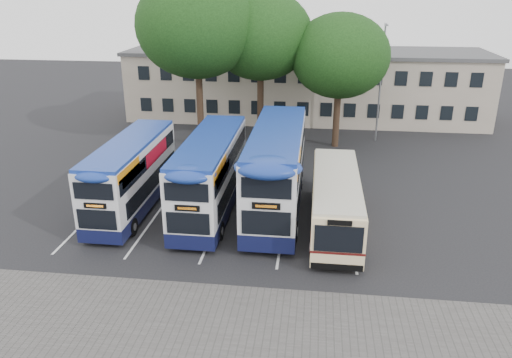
{
  "coord_description": "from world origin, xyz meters",
  "views": [
    {
      "loc": [
        1.19,
        -19.5,
        11.74
      ],
      "look_at": [
        -1.85,
        5.0,
        2.09
      ],
      "focal_mm": 35.0,
      "sensor_mm": 36.0,
      "label": 1
    }
  ],
  "objects": [
    {
      "name": "tree_right",
      "position": [
        2.72,
        18.07,
        6.87
      ],
      "size": [
        7.25,
        7.25,
        9.97
      ],
      "color": "black",
      "rests_on": "ground"
    },
    {
      "name": "bus_single",
      "position": [
        2.35,
        4.09,
        1.58
      ],
      "size": [
        2.38,
        9.37,
        2.79
      ],
      "color": "#FBE0A7",
      "rests_on": "ground"
    },
    {
      "name": "ground",
      "position": [
        0.0,
        0.0,
        0.0
      ],
      "size": [
        120.0,
        120.0,
        0.0
      ],
      "primitive_type": "plane",
      "color": "black",
      "rests_on": "ground"
    },
    {
      "name": "bus_dd_mid",
      "position": [
        -4.35,
        5.26,
        2.31
      ],
      "size": [
        2.44,
        10.06,
        4.19
      ],
      "color": "#0F133A",
      "rests_on": "ground"
    },
    {
      "name": "tree_left",
      "position": [
        -7.56,
        16.7,
        8.98
      ],
      "size": [
        8.72,
        8.72,
        12.7
      ],
      "color": "black",
      "rests_on": "ground"
    },
    {
      "name": "tree_mid",
      "position": [
        -3.2,
        18.68,
        8.18
      ],
      "size": [
        7.77,
        7.77,
        11.51
      ],
      "color": "black",
      "rests_on": "ground"
    },
    {
      "name": "bus_dd_right",
      "position": [
        -0.82,
        5.9,
        2.54
      ],
      "size": [
        2.69,
        11.08,
        4.62
      ],
      "color": "#0F133A",
      "rests_on": "ground"
    },
    {
      "name": "bus_dd_left",
      "position": [
        -8.71,
        5.01,
        2.16
      ],
      "size": [
        2.29,
        9.42,
        3.92
      ],
      "color": "#0F133A",
      "rests_on": "ground"
    },
    {
      "name": "paving_strip",
      "position": [
        -2.0,
        -5.0,
        0.01
      ],
      "size": [
        40.0,
        6.0,
        0.01
      ],
      "primitive_type": "cube",
      "color": "#595654",
      "rests_on": "ground"
    },
    {
      "name": "lamp_post",
      "position": [
        6.0,
        19.97,
        5.08
      ],
      "size": [
        0.25,
        1.05,
        9.06
      ],
      "color": "gray",
      "rests_on": "ground"
    },
    {
      "name": "bay_lines",
      "position": [
        -3.75,
        5.0,
        0.01
      ],
      "size": [
        14.12,
        11.0,
        0.01
      ],
      "color": "silver",
      "rests_on": "ground"
    },
    {
      "name": "depot_building",
      "position": [
        0.0,
        26.99,
        3.15
      ],
      "size": [
        32.4,
        8.4,
        6.2
      ],
      "color": "#A79886",
      "rests_on": "ground"
    }
  ]
}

